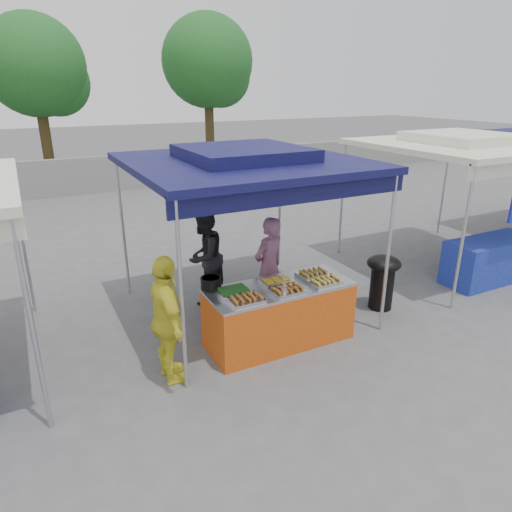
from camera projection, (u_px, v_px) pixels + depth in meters
name	position (u px, v px, depth m)	size (l,w,h in m)	color
ground_plane	(275.00, 338.00, 6.52)	(80.00, 80.00, 0.00)	#575659
back_wall	(115.00, 173.00, 15.46)	(40.00, 0.25, 1.20)	gray
main_canopy	(244.00, 161.00, 6.50)	(3.20, 3.20, 2.57)	#B5B4BB
neighbor_stall_right	(474.00, 189.00, 8.38)	(3.20, 3.20, 2.57)	#B5B4BB
tree_1	(40.00, 71.00, 15.17)	(3.38, 3.29, 5.66)	#3E3018
tree_2	(211.00, 65.00, 17.84)	(3.57, 3.52, 6.05)	#3E3018
vendor_table	(279.00, 314.00, 6.29)	(2.00, 0.80, 0.85)	#BA4810
food_tray_fl	(246.00, 300.00, 5.66)	(0.42, 0.30, 0.07)	silver
food_tray_fm	(288.00, 291.00, 5.91)	(0.42, 0.30, 0.07)	silver
food_tray_fr	(325.00, 282.00, 6.19)	(0.42, 0.30, 0.07)	silver
food_tray_bl	(234.00, 291.00, 5.89)	(0.42, 0.30, 0.07)	silver
food_tray_bm	(276.00, 281.00, 6.21)	(0.42, 0.30, 0.07)	silver
food_tray_br	(313.00, 274.00, 6.44)	(0.42, 0.30, 0.07)	silver
cooking_pot	(211.00, 283.00, 6.03)	(0.27, 0.27, 0.16)	black
skewer_cup	(284.00, 293.00, 5.81)	(0.08, 0.08, 0.10)	#B5B4BB
wok_burner	(383.00, 277.00, 7.23)	(0.53, 0.53, 0.90)	black
crate_left	(239.00, 315.00, 6.82)	(0.55, 0.38, 0.33)	#13239C
crate_right	(272.00, 309.00, 7.01)	(0.52, 0.37, 0.31)	#13239C
crate_stacked	(272.00, 291.00, 6.91)	(0.49, 0.34, 0.29)	#13239C
vendor_woman	(269.00, 267.00, 6.93)	(0.58, 0.38, 1.58)	#845474
helper_man	(205.00, 257.00, 7.37)	(0.77, 0.60, 1.58)	black
customer_person	(167.00, 321.00, 5.32)	(0.94, 0.39, 1.60)	yellow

